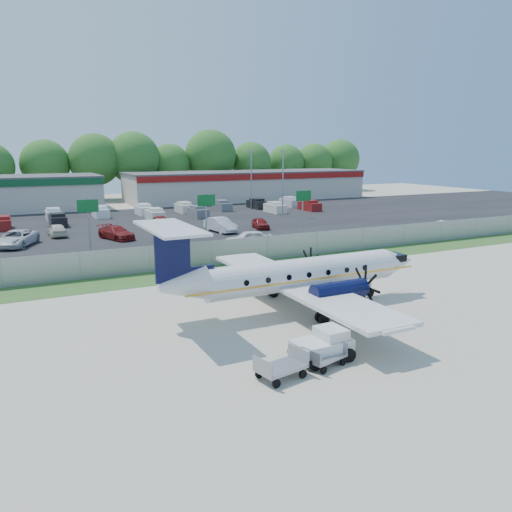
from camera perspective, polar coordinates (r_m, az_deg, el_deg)
name	(u,v)px	position (r m, az deg, el deg)	size (l,w,h in m)	color
ground	(304,317)	(28.03, 5.50, -6.90)	(170.00, 170.00, 0.00)	#B8AF9B
grass_verge	(221,271)	(38.32, -3.99, -1.68)	(170.00, 4.00, 0.02)	#2D561E
access_road	(191,254)	(44.72, -7.42, 0.24)	(170.00, 8.00, 0.02)	black
parking_lot	(136,223)	(64.67, -13.54, 3.64)	(170.00, 32.00, 0.02)	black
perimeter_fence	(212,253)	(39.92, -5.11, 0.32)	(120.00, 0.06, 1.99)	gray
building_east	(248,185)	(93.70, -0.97, 8.08)	(44.40, 12.40, 5.24)	beige
sign_left	(88,214)	(46.10, -18.63, 4.60)	(1.80, 0.26, 5.00)	gray
sign_mid	(206,207)	(48.79, -5.70, 5.55)	(1.80, 0.26, 5.00)	gray
sign_right	(303,202)	(53.65, 5.41, 6.14)	(1.80, 0.26, 5.00)	gray
light_pole_ne	(283,178)	(69.52, 3.09, 8.85)	(0.90, 0.35, 9.09)	gray
light_pole_se	(251,175)	(78.38, -0.55, 9.22)	(0.90, 0.35, 9.09)	gray
tree_line	(93,200)	(97.91, -18.08, 6.12)	(112.00, 6.00, 14.00)	#275F1C
aircraft	(297,274)	(28.76, 4.73, -2.11)	(17.08, 16.89, 5.34)	silver
pushback_tug	(324,345)	(22.50, 7.74, -10.04)	(2.61, 1.92, 1.37)	silver
baggage_cart_near	(281,367)	(20.66, 2.88, -12.53)	(2.20, 1.57, 1.05)	gray
baggage_cart_far	(325,356)	(21.91, 7.85, -11.28)	(2.02, 1.51, 0.94)	gray
cone_nose	(334,287)	(33.27, 8.92, -3.47)	(0.39, 0.39, 0.56)	#FF5008
cone_starboard_wing	(185,274)	(36.57, -8.07, -2.05)	(0.37, 0.37, 0.53)	#FF5008
road_car_mid	(249,246)	(47.83, -0.86, 1.10)	(1.82, 4.54, 1.55)	silver
road_car_east	(448,233)	(59.45, 21.12, 2.44)	(1.49, 4.28, 1.41)	#595B5E
parked_car_a	(17,246)	(53.03, -25.62, 0.99)	(2.60, 5.63, 1.57)	silver
parked_car_b	(117,239)	(53.66, -15.64, 1.85)	(1.97, 4.84, 1.40)	maroon
parked_car_c	(177,237)	(54.03, -9.06, 2.21)	(1.75, 4.34, 1.48)	navy
parked_car_d	(221,232)	(56.45, -4.06, 2.75)	(1.74, 4.99, 1.64)	silver
parked_car_e	(260,229)	(58.76, 0.51, 3.15)	(1.51, 3.74, 1.28)	maroon
parked_car_f	(57,236)	(57.55, -21.75, 2.10)	(1.64, 4.07, 1.39)	beige
parked_car_g	(160,228)	(60.58, -10.89, 3.20)	(1.81, 4.49, 1.53)	maroon
far_parking_rows	(128,219)	(69.51, -14.47, 4.15)	(56.00, 10.00, 1.60)	gray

